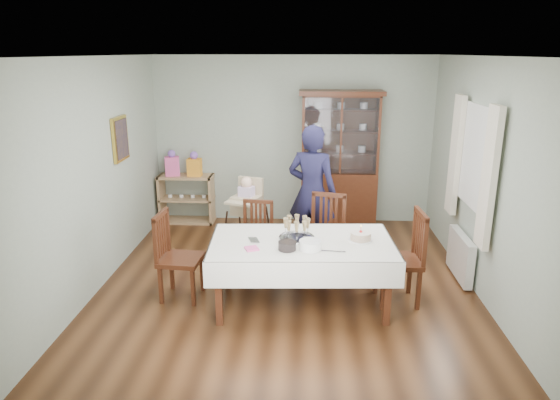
# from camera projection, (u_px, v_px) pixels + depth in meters

# --- Properties ---
(floor) EXTENTS (5.00, 5.00, 0.00)m
(floor) POSITION_uv_depth(u_px,v_px,m) (287.00, 284.00, 6.13)
(floor) COLOR #593319
(floor) RESTS_ON ground
(room_shell) EXTENTS (5.00, 5.00, 5.00)m
(room_shell) POSITION_uv_depth(u_px,v_px,m) (289.00, 140.00, 6.15)
(room_shell) COLOR #9EAA99
(room_shell) RESTS_ON floor
(dining_table) EXTENTS (2.06, 1.25, 0.76)m
(dining_table) POSITION_uv_depth(u_px,v_px,m) (301.00, 272.00, 5.55)
(dining_table) COLOR #462111
(dining_table) RESTS_ON floor
(china_cabinet) EXTENTS (1.30, 0.48, 2.18)m
(china_cabinet) POSITION_uv_depth(u_px,v_px,m) (339.00, 158.00, 7.93)
(china_cabinet) COLOR #462111
(china_cabinet) RESTS_ON floor
(sideboard) EXTENTS (0.90, 0.38, 0.80)m
(sideboard) POSITION_uv_depth(u_px,v_px,m) (187.00, 199.00, 8.28)
(sideboard) COLOR tan
(sideboard) RESTS_ON floor
(picture_frame) EXTENTS (0.04, 0.48, 0.58)m
(picture_frame) POSITION_uv_depth(u_px,v_px,m) (120.00, 139.00, 6.53)
(picture_frame) COLOR gold
(picture_frame) RESTS_ON room_shell
(window) EXTENTS (0.04, 1.02, 1.22)m
(window) POSITION_uv_depth(u_px,v_px,m) (477.00, 158.00, 5.86)
(window) COLOR white
(window) RESTS_ON room_shell
(curtain_left) EXTENTS (0.07, 0.30, 1.55)m
(curtain_left) POSITION_uv_depth(u_px,v_px,m) (489.00, 179.00, 5.30)
(curtain_left) COLOR silver
(curtain_left) RESTS_ON room_shell
(curtain_right) EXTENTS (0.07, 0.30, 1.55)m
(curtain_right) POSITION_uv_depth(u_px,v_px,m) (455.00, 155.00, 6.49)
(curtain_right) COLOR silver
(curtain_right) RESTS_ON room_shell
(radiator) EXTENTS (0.10, 0.80, 0.55)m
(radiator) POSITION_uv_depth(u_px,v_px,m) (460.00, 256.00, 6.22)
(radiator) COLOR white
(radiator) RESTS_ON floor
(chair_far_left) EXTENTS (0.46, 0.46, 0.91)m
(chair_far_left) POSITION_uv_depth(u_px,v_px,m) (256.00, 251.00, 6.43)
(chair_far_left) COLOR #462111
(chair_far_left) RESTS_ON floor
(chair_far_right) EXTENTS (0.56, 0.56, 1.03)m
(chair_far_right) POSITION_uv_depth(u_px,v_px,m) (325.00, 252.00, 6.33)
(chair_far_right) COLOR #462111
(chair_far_right) RESTS_ON floor
(chair_end_left) EXTENTS (0.49, 0.49, 1.02)m
(chair_end_left) POSITION_uv_depth(u_px,v_px,m) (180.00, 273.00, 5.74)
(chair_end_left) COLOR #462111
(chair_end_left) RESTS_ON floor
(chair_end_right) EXTENTS (0.51, 0.51, 1.07)m
(chair_end_right) POSITION_uv_depth(u_px,v_px,m) (399.00, 275.00, 5.64)
(chair_end_right) COLOR #462111
(chair_end_right) RESTS_ON floor
(woman) EXTENTS (0.77, 0.62, 1.84)m
(woman) POSITION_uv_depth(u_px,v_px,m) (312.00, 192.00, 6.75)
(woman) COLOR black
(woman) RESTS_ON floor
(high_chair) EXTENTS (0.63, 0.63, 1.11)m
(high_chair) POSITION_uv_depth(u_px,v_px,m) (247.00, 224.00, 6.98)
(high_chair) COLOR black
(high_chair) RESTS_ON floor
(champagne_tray) EXTENTS (0.40, 0.40, 0.24)m
(champagne_tray) POSITION_uv_depth(u_px,v_px,m) (297.00, 232.00, 5.49)
(champagne_tray) COLOR silver
(champagne_tray) RESTS_ON dining_table
(birthday_cake) EXTENTS (0.26, 0.26, 0.18)m
(birthday_cake) POSITION_uv_depth(u_px,v_px,m) (361.00, 237.00, 5.44)
(birthday_cake) COLOR white
(birthday_cake) RESTS_ON dining_table
(plate_stack_dark) EXTENTS (0.23, 0.23, 0.09)m
(plate_stack_dark) POSITION_uv_depth(u_px,v_px,m) (287.00, 246.00, 5.19)
(plate_stack_dark) COLOR black
(plate_stack_dark) RESTS_ON dining_table
(plate_stack_white) EXTENTS (0.31, 0.31, 0.10)m
(plate_stack_white) POSITION_uv_depth(u_px,v_px,m) (310.00, 245.00, 5.20)
(plate_stack_white) COLOR white
(plate_stack_white) RESTS_ON dining_table
(napkin_stack) EXTENTS (0.17, 0.17, 0.02)m
(napkin_stack) POSITION_uv_depth(u_px,v_px,m) (252.00, 249.00, 5.21)
(napkin_stack) COLOR #EC569C
(napkin_stack) RESTS_ON dining_table
(cutlery) EXTENTS (0.17, 0.21, 0.01)m
(cutlery) POSITION_uv_depth(u_px,v_px,m) (250.00, 240.00, 5.46)
(cutlery) COLOR silver
(cutlery) RESTS_ON dining_table
(cake_knife) EXTENTS (0.28, 0.05, 0.01)m
(cake_knife) POSITION_uv_depth(u_px,v_px,m) (332.00, 251.00, 5.15)
(cake_knife) COLOR silver
(cake_knife) RESTS_ON dining_table
(gift_bag_pink) EXTENTS (0.26, 0.20, 0.42)m
(gift_bag_pink) POSITION_uv_depth(u_px,v_px,m) (172.00, 164.00, 8.10)
(gift_bag_pink) COLOR #EC569C
(gift_bag_pink) RESTS_ON sideboard
(gift_bag_orange) EXTENTS (0.23, 0.17, 0.40)m
(gift_bag_orange) POSITION_uv_depth(u_px,v_px,m) (194.00, 165.00, 8.08)
(gift_bag_orange) COLOR orange
(gift_bag_orange) RESTS_ON sideboard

